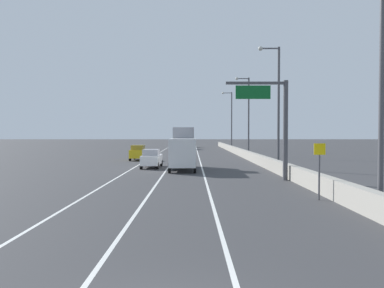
# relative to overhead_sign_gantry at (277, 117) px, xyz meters

# --- Properties ---
(ground_plane) EXTENTS (320.00, 320.00, 0.00)m
(ground_plane) POSITION_rel_overhead_sign_gantry_xyz_m (-6.77, 41.97, -4.73)
(ground_plane) COLOR #38383A
(lane_stripe_left) EXTENTS (0.16, 130.00, 0.00)m
(lane_stripe_left) POSITION_rel_overhead_sign_gantry_xyz_m (-12.27, 32.97, -4.73)
(lane_stripe_left) COLOR silver
(lane_stripe_left) RESTS_ON ground_plane
(lane_stripe_center) EXTENTS (0.16, 130.00, 0.00)m
(lane_stripe_center) POSITION_rel_overhead_sign_gantry_xyz_m (-8.77, 32.97, -4.73)
(lane_stripe_center) COLOR silver
(lane_stripe_center) RESTS_ON ground_plane
(lane_stripe_right) EXTENTS (0.16, 130.00, 0.00)m
(lane_stripe_right) POSITION_rel_overhead_sign_gantry_xyz_m (-5.27, 32.97, -4.73)
(lane_stripe_right) COLOR silver
(lane_stripe_right) RESTS_ON ground_plane
(jersey_barrier_right) EXTENTS (0.60, 120.00, 1.10)m
(jersey_barrier_right) POSITION_rel_overhead_sign_gantry_xyz_m (1.34, 17.97, -4.18)
(jersey_barrier_right) COLOR #9E998E
(jersey_barrier_right) RESTS_ON ground_plane
(overhead_sign_gantry) EXTENTS (4.68, 0.36, 7.50)m
(overhead_sign_gantry) POSITION_rel_overhead_sign_gantry_xyz_m (0.00, 0.00, 0.00)
(overhead_sign_gantry) COLOR #47474C
(overhead_sign_gantry) RESTS_ON ground_plane
(speed_advisory_sign) EXTENTS (0.60, 0.11, 3.00)m
(speed_advisory_sign) POSITION_rel_overhead_sign_gantry_xyz_m (0.44, -8.53, -2.96)
(speed_advisory_sign) COLOR #4C4C51
(speed_advisory_sign) RESTS_ON ground_plane
(lamp_post_right_near) EXTENTS (2.14, 0.44, 12.05)m
(lamp_post_right_near) POSITION_rel_overhead_sign_gantry_xyz_m (1.92, -11.62, 2.07)
(lamp_post_right_near) COLOR #4C4C51
(lamp_post_right_near) RESTS_ON ground_plane
(lamp_post_right_second) EXTENTS (2.14, 0.44, 12.05)m
(lamp_post_right_second) POSITION_rel_overhead_sign_gantry_xyz_m (1.99, 8.83, 2.07)
(lamp_post_right_second) COLOR #4C4C51
(lamp_post_right_second) RESTS_ON ground_plane
(lamp_post_right_third) EXTENTS (2.14, 0.44, 12.05)m
(lamp_post_right_third) POSITION_rel_overhead_sign_gantry_xyz_m (2.10, 29.28, 2.07)
(lamp_post_right_third) COLOR #4C4C51
(lamp_post_right_third) RESTS_ON ground_plane
(lamp_post_right_fourth) EXTENTS (2.14, 0.44, 12.05)m
(lamp_post_right_fourth) POSITION_rel_overhead_sign_gantry_xyz_m (1.64, 49.74, 2.07)
(lamp_post_right_fourth) COLOR #4C4C51
(lamp_post_right_fourth) RESTS_ON ground_plane
(car_blue_0) EXTENTS (2.09, 4.59, 1.99)m
(car_blue_0) POSITION_rel_overhead_sign_gantry_xyz_m (-7.29, 55.47, -3.73)
(car_blue_0) COLOR #1E389E
(car_blue_0) RESTS_ON ground_plane
(car_yellow_1) EXTENTS (1.99, 4.07, 2.00)m
(car_yellow_1) POSITION_rel_overhead_sign_gantry_xyz_m (-13.33, 21.37, -3.73)
(car_yellow_1) COLOR gold
(car_yellow_1) RESTS_ON ground_plane
(car_black_2) EXTENTS (2.02, 4.37, 2.06)m
(car_black_2) POSITION_rel_overhead_sign_gantry_xyz_m (-7.18, 66.67, -3.70)
(car_black_2) COLOR black
(car_black_2) RESTS_ON ground_plane
(car_gray_3) EXTENTS (2.01, 4.28, 2.05)m
(car_gray_3) POSITION_rel_overhead_sign_gantry_xyz_m (-10.21, 52.08, -3.71)
(car_gray_3) COLOR slate
(car_gray_3) RESTS_ON ground_plane
(car_white_4) EXTENTS (1.91, 4.75, 1.90)m
(car_white_4) POSITION_rel_overhead_sign_gantry_xyz_m (-10.44, 10.49, -3.78)
(car_white_4) COLOR white
(car_white_4) RESTS_ON ground_plane
(box_truck) EXTENTS (2.49, 7.80, 4.14)m
(box_truck) POSITION_rel_overhead_sign_gantry_xyz_m (-7.15, 8.42, -2.84)
(box_truck) COLOR silver
(box_truck) RESTS_ON ground_plane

